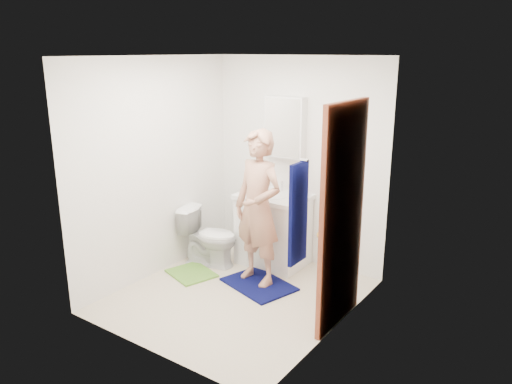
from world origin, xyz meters
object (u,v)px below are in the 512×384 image
soap_dispenser (259,186)px  man (258,208)px  towel (298,214)px  medicine_cabinet (285,127)px  toilet (209,237)px  vanity_cabinet (273,231)px  toothbrush_cup (302,192)px

soap_dispenser → man: (0.30, -0.45, -0.09)m
soap_dispenser → towel: bearing=-46.5°
towel → man: 1.46m
medicine_cabinet → man: (0.15, -0.75, -0.75)m
toilet → soap_dispenser: soap_dispenser is taller
toilet → soap_dispenser: 0.84m
vanity_cabinet → towel: 2.08m
towel → medicine_cabinet: bearing=124.6°
toilet → towel: bearing=-132.6°
man → soap_dispenser: bearing=133.5°
soap_dispenser → toilet: bearing=-140.9°
medicine_cabinet → man: bearing=-78.9°
towel → toothbrush_cup: 1.87m
medicine_cabinet → toothbrush_cup: (0.30, -0.09, -0.70)m
towel → soap_dispenser: (-1.33, 1.40, -0.30)m
toilet → man: bearing=-108.6°
soap_dispenser → man: size_ratio=0.12×
medicine_cabinet → soap_dispenser: size_ratio=3.60×
medicine_cabinet → toilet: size_ratio=1.02×
medicine_cabinet → man: size_ratio=0.42×
toilet → man: man is taller
vanity_cabinet → man: bearing=-74.3°
soap_dispenser → vanity_cabinet: bearing=28.2°
vanity_cabinet → soap_dispenser: soap_dispenser is taller
soap_dispenser → toothbrush_cup: 0.50m
medicine_cabinet → man: 1.07m
vanity_cabinet → medicine_cabinet: (0.00, 0.22, 1.20)m
towel → man: man is taller
towel → soap_dispenser: towel is taller
vanity_cabinet → toothbrush_cup: bearing=23.6°
medicine_cabinet → toilet: bearing=-131.9°
medicine_cabinet → man: medicine_cabinet is taller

